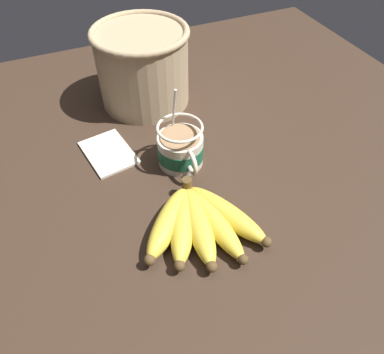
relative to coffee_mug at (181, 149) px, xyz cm
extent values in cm
cube|color=#332319|center=(9.23, 0.57, -5.39)|extent=(138.98, 138.98, 3.15)
cylinder|color=beige|center=(-0.12, 0.00, -0.40)|extent=(9.51, 9.51, 6.85)
cylinder|color=#195638|center=(-0.12, 0.00, -0.56)|extent=(9.71, 9.71, 3.26)
torus|color=beige|center=(5.53, 0.00, 0.84)|extent=(5.37, 0.90, 5.37)
cylinder|color=#997551|center=(-0.12, 0.00, 3.13)|extent=(8.31, 8.31, 0.40)
torus|color=beige|center=(-0.12, 0.00, 5.50)|extent=(9.51, 9.51, 0.60)
cylinder|color=silver|center=(-3.70, 0.00, 5.45)|extent=(4.31, 0.50, 15.65)
ellipsoid|color=silver|center=(-1.78, 0.00, -2.32)|extent=(3.00, 2.00, 0.80)
cylinder|color=#4C381E|center=(8.81, -2.47, -0.92)|extent=(2.00, 2.00, 3.00)
ellipsoid|color=gold|center=(15.59, -8.77, -1.64)|extent=(15.06, 14.43, 4.37)
sphere|color=#4C381E|center=(21.63, -14.39, -1.64)|extent=(1.96, 1.96, 1.96)
ellipsoid|color=gold|center=(17.13, -6.58, -1.72)|extent=(16.71, 11.11, 4.21)
sphere|color=#4C381E|center=(24.56, -10.25, -1.72)|extent=(1.89, 1.89, 1.89)
ellipsoid|color=gold|center=(18.31, -4.09, -1.66)|extent=(17.74, 7.15, 4.31)
sphere|color=#4C381E|center=(26.81, -5.54, -1.66)|extent=(1.94, 1.94, 1.94)
ellipsoid|color=gold|center=(18.69, -1.27, -1.81)|extent=(18.26, 6.16, 4.03)
sphere|color=#4C381E|center=(27.58, -0.19, -1.81)|extent=(1.81, 1.81, 1.81)
ellipsoid|color=gold|center=(17.96, 1.52, -1.72)|extent=(18.14, 11.03, 4.20)
sphere|color=#4C381E|center=(26.20, 5.11, -1.72)|extent=(1.89, 1.89, 1.89)
cylinder|color=tan|center=(-25.20, 0.09, 5.18)|extent=(21.87, 21.87, 18.00)
torus|color=tan|center=(-25.20, 0.09, 14.18)|extent=(22.96, 22.96, 1.53)
cube|color=beige|center=(-8.79, -13.66, -3.52)|extent=(14.49, 11.24, 0.60)
camera|label=1|loc=(54.51, -21.02, 52.01)|focal=35.00mm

